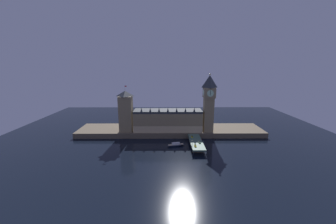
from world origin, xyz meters
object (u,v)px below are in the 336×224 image
(car_southbound_lead, at_px, (200,142))
(street_lamp_near, at_px, (192,143))
(car_northbound_trail, at_px, (195,146))
(street_lamp_far, at_px, (189,133))
(pedestrian_far_rail, at_px, (190,138))
(boat_upstream, at_px, (176,145))
(pedestrian_near_rail, at_px, (192,144))
(victoria_tower, at_px, (126,111))
(clock_tower, at_px, (209,102))
(car_northbound_lead, at_px, (192,137))
(pedestrian_mid_walk, at_px, (201,140))

(car_southbound_lead, xyz_separation_m, street_lamp_near, (-8.59, -9.76, 3.52))
(car_northbound_trail, relative_size, street_lamp_near, 0.65)
(street_lamp_far, bearing_deg, pedestrian_far_rail, -87.03)
(boat_upstream, bearing_deg, pedestrian_far_rail, 23.26)
(pedestrian_near_rail, xyz_separation_m, street_lamp_near, (-0.40, -3.94, 3.26))
(victoria_tower, height_order, pedestrian_far_rail, victoria_tower)
(pedestrian_near_rail, distance_m, pedestrian_far_rail, 17.80)
(car_northbound_trail, bearing_deg, victoria_tower, 147.26)
(victoria_tower, distance_m, car_northbound_trail, 90.80)
(clock_tower, distance_m, car_northbound_lead, 44.85)
(clock_tower, height_order, pedestrian_near_rail, clock_tower)
(clock_tower, xyz_separation_m, car_northbound_lead, (-20.47, -19.85, -34.62))
(boat_upstream, bearing_deg, street_lamp_near, -46.18)
(pedestrian_mid_walk, height_order, street_lamp_near, street_lamp_near)
(pedestrian_far_rail, bearing_deg, boat_upstream, -156.74)
(car_northbound_lead, distance_m, car_southbound_lead, 17.83)
(pedestrian_mid_walk, xyz_separation_m, street_lamp_near, (-11.32, -15.94, 3.28))
(street_lamp_near, bearing_deg, car_southbound_lead, 48.65)
(car_northbound_trail, relative_size, street_lamp_far, 0.70)
(pedestrian_near_rail, distance_m, street_lamp_far, 25.67)
(pedestrian_far_rail, bearing_deg, car_northbound_trail, -82.50)
(victoria_tower, xyz_separation_m, boat_upstream, (56.06, -33.22, -28.11))
(victoria_tower, bearing_deg, clock_tower, -1.15)
(car_southbound_lead, bearing_deg, pedestrian_mid_walk, 66.15)
(car_southbound_lead, xyz_separation_m, pedestrian_near_rail, (-8.19, -5.82, 0.26))
(victoria_tower, distance_m, car_northbound_lead, 80.42)
(pedestrian_mid_walk, distance_m, pedestrian_far_rail, 12.37)
(street_lamp_near, bearing_deg, clock_tower, 63.14)
(boat_upstream, bearing_deg, car_northbound_lead, 32.82)
(car_southbound_lead, height_order, pedestrian_mid_walk, pedestrian_mid_walk)
(pedestrian_near_rail, xyz_separation_m, pedestrian_far_rail, (0.00, 17.80, 0.04))
(pedestrian_near_rail, bearing_deg, street_lamp_far, 90.90)
(victoria_tower, height_order, street_lamp_far, victoria_tower)
(victoria_tower, distance_m, pedestrian_far_rail, 79.37)
(victoria_tower, height_order, boat_upstream, victoria_tower)
(car_northbound_lead, distance_m, car_northbound_trail, 25.73)
(clock_tower, xyz_separation_m, boat_upstream, (-38.25, -31.32, -39.43))
(car_northbound_lead, xyz_separation_m, pedestrian_far_rail, (-2.73, -5.00, 0.34))
(car_northbound_lead, bearing_deg, pedestrian_mid_walk, -52.83)
(clock_tower, height_order, boat_upstream, clock_tower)
(car_southbound_lead, bearing_deg, street_lamp_far, 113.58)
(victoria_tower, bearing_deg, pedestrian_mid_walk, -21.64)
(car_southbound_lead, relative_size, pedestrian_far_rail, 2.46)
(car_southbound_lead, height_order, street_lamp_near, street_lamp_near)
(street_lamp_far, bearing_deg, street_lamp_near, -90.00)
(victoria_tower, relative_size, pedestrian_near_rail, 29.68)
(car_northbound_trail, xyz_separation_m, boat_upstream, (-17.78, 14.26, -4.91))
(car_northbound_trail, bearing_deg, pedestrian_mid_walk, 61.25)
(street_lamp_far, xyz_separation_m, boat_upstream, (-14.65, -14.17, -8.08))
(clock_tower, relative_size, victoria_tower, 1.25)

